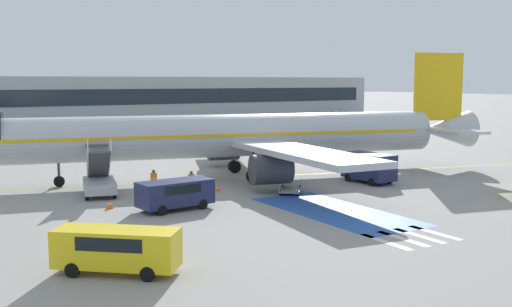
{
  "coord_description": "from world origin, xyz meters",
  "views": [
    {
      "loc": [
        -22.38,
        -44.42,
        8.2
      ],
      "look_at": [
        4.04,
        -0.95,
        2.01
      ],
      "focal_mm": 42.0,
      "sensor_mm": 36.0,
      "label": 1
    }
  ],
  "objects_px": {
    "airliner": "(231,136)",
    "terminal_building": "(91,99)",
    "fuel_tanker": "(196,136)",
    "service_van_0": "(117,247)",
    "boarding_stairs_forward": "(99,181)",
    "baggage_cart": "(290,190)",
    "service_van_3": "(369,165)",
    "ground_crew_0": "(154,180)",
    "ground_crew_1": "(191,181)",
    "traffic_cone_1": "(110,204)",
    "service_van_2": "(175,192)",
    "traffic_cone_0": "(217,188)"
  },
  "relations": [
    {
      "from": "airliner",
      "to": "service_van_0",
      "type": "height_order",
      "value": "airliner"
    },
    {
      "from": "traffic_cone_0",
      "to": "traffic_cone_1",
      "type": "distance_m",
      "value": 8.92
    },
    {
      "from": "airliner",
      "to": "baggage_cart",
      "type": "distance_m",
      "value": 8.86
    },
    {
      "from": "boarding_stairs_forward",
      "to": "service_van_2",
      "type": "xyz_separation_m",
      "value": [
        2.64,
        -7.55,
        0.13
      ]
    },
    {
      "from": "service_van_2",
      "to": "traffic_cone_1",
      "type": "bearing_deg",
      "value": -132.17
    },
    {
      "from": "ground_crew_0",
      "to": "service_van_2",
      "type": "bearing_deg",
      "value": -61.44
    },
    {
      "from": "boarding_stairs_forward",
      "to": "service_van_0",
      "type": "bearing_deg",
      "value": -90.6
    },
    {
      "from": "service_van_2",
      "to": "ground_crew_0",
      "type": "bearing_deg",
      "value": 166.27
    },
    {
      "from": "service_van_2",
      "to": "baggage_cart",
      "type": "relative_size",
      "value": 1.68
    },
    {
      "from": "boarding_stairs_forward",
      "to": "baggage_cart",
      "type": "bearing_deg",
      "value": -14.71
    },
    {
      "from": "service_van_0",
      "to": "ground_crew_0",
      "type": "distance_m",
      "value": 17.89
    },
    {
      "from": "service_van_0",
      "to": "ground_crew_0",
      "type": "bearing_deg",
      "value": 13.8
    },
    {
      "from": "boarding_stairs_forward",
      "to": "traffic_cone_1",
      "type": "bearing_deg",
      "value": -85.73
    },
    {
      "from": "service_van_0",
      "to": "traffic_cone_1",
      "type": "height_order",
      "value": "service_van_0"
    },
    {
      "from": "baggage_cart",
      "to": "ground_crew_1",
      "type": "height_order",
      "value": "ground_crew_1"
    },
    {
      "from": "ground_crew_1",
      "to": "traffic_cone_1",
      "type": "height_order",
      "value": "ground_crew_1"
    },
    {
      "from": "service_van_0",
      "to": "ground_crew_1",
      "type": "bearing_deg",
      "value": 5.08
    },
    {
      "from": "service_van_2",
      "to": "terminal_building",
      "type": "bearing_deg",
      "value": 160.97
    },
    {
      "from": "airliner",
      "to": "ground_crew_0",
      "type": "distance_m",
      "value": 9.5
    },
    {
      "from": "ground_crew_0",
      "to": "traffic_cone_1",
      "type": "height_order",
      "value": "ground_crew_0"
    },
    {
      "from": "service_van_3",
      "to": "ground_crew_0",
      "type": "relative_size",
      "value": 2.43
    },
    {
      "from": "ground_crew_1",
      "to": "service_van_3",
      "type": "bearing_deg",
      "value": 175.28
    },
    {
      "from": "ground_crew_0",
      "to": "baggage_cart",
      "type": "bearing_deg",
      "value": 8.6
    },
    {
      "from": "baggage_cart",
      "to": "terminal_building",
      "type": "distance_m",
      "value": 88.3
    },
    {
      "from": "fuel_tanker",
      "to": "service_van_0",
      "type": "xyz_separation_m",
      "value": [
        -22.75,
        -39.8,
        -0.51
      ]
    },
    {
      "from": "service_van_3",
      "to": "ground_crew_0",
      "type": "distance_m",
      "value": 17.32
    },
    {
      "from": "ground_crew_1",
      "to": "baggage_cart",
      "type": "bearing_deg",
      "value": 159.83
    },
    {
      "from": "service_van_3",
      "to": "fuel_tanker",
      "type": "bearing_deg",
      "value": 91.04
    },
    {
      "from": "fuel_tanker",
      "to": "service_van_3",
      "type": "xyz_separation_m",
      "value": [
        2.08,
        -27.95,
        -0.27
      ]
    },
    {
      "from": "baggage_cart",
      "to": "ground_crew_1",
      "type": "relative_size",
      "value": 1.7
    },
    {
      "from": "ground_crew_0",
      "to": "airliner",
      "type": "bearing_deg",
      "value": 59.31
    },
    {
      "from": "airliner",
      "to": "ground_crew_1",
      "type": "relative_size",
      "value": 26.77
    },
    {
      "from": "traffic_cone_0",
      "to": "terminal_building",
      "type": "relative_size",
      "value": 0.0
    },
    {
      "from": "baggage_cart",
      "to": "fuel_tanker",
      "type": "bearing_deg",
      "value": -62.22
    },
    {
      "from": "service_van_3",
      "to": "ground_crew_0",
      "type": "xyz_separation_m",
      "value": [
        -16.81,
        4.14,
        -0.35
      ]
    },
    {
      "from": "airliner",
      "to": "terminal_building",
      "type": "distance_m",
      "value": 80.12
    },
    {
      "from": "airliner",
      "to": "fuel_tanker",
      "type": "bearing_deg",
      "value": -3.54
    },
    {
      "from": "fuel_tanker",
      "to": "traffic_cone_1",
      "type": "bearing_deg",
      "value": -27.87
    },
    {
      "from": "service_van_2",
      "to": "ground_crew_1",
      "type": "height_order",
      "value": "service_van_2"
    },
    {
      "from": "fuel_tanker",
      "to": "service_van_0",
      "type": "relative_size",
      "value": 1.79
    },
    {
      "from": "service_van_2",
      "to": "traffic_cone_0",
      "type": "distance_m",
      "value": 6.84
    },
    {
      "from": "boarding_stairs_forward",
      "to": "service_van_0",
      "type": "height_order",
      "value": "boarding_stairs_forward"
    },
    {
      "from": "ground_crew_0",
      "to": "traffic_cone_0",
      "type": "bearing_deg",
      "value": 21.06
    },
    {
      "from": "fuel_tanker",
      "to": "service_van_2",
      "type": "xyz_separation_m",
      "value": [
        -15.46,
        -29.3,
        -0.54
      ]
    },
    {
      "from": "service_van_3",
      "to": "terminal_building",
      "type": "xyz_separation_m",
      "value": [
        2.54,
        87.12,
        3.11
      ]
    },
    {
      "from": "service_van_2",
      "to": "traffic_cone_1",
      "type": "distance_m",
      "value": 4.4
    },
    {
      "from": "terminal_building",
      "to": "service_van_0",
      "type": "bearing_deg",
      "value": -105.46
    },
    {
      "from": "baggage_cart",
      "to": "ground_crew_1",
      "type": "distance_m",
      "value": 7.26
    },
    {
      "from": "boarding_stairs_forward",
      "to": "service_van_3",
      "type": "bearing_deg",
      "value": -3.22
    },
    {
      "from": "traffic_cone_1",
      "to": "service_van_2",
      "type": "bearing_deg",
      "value": -35.92
    }
  ]
}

